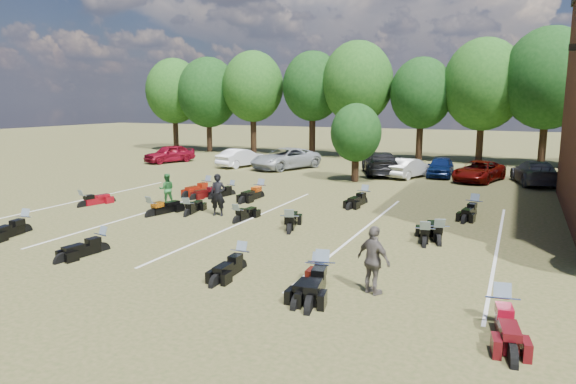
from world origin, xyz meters
The scene contains 34 objects.
ground centered at (0.00, 0.00, 0.00)m, with size 160.00×160.00×0.00m, color brown.
car_0 centered at (-19.17, 19.03, 0.73)m, with size 1.73×4.31×1.47m, color maroon.
car_1 centered at (-12.27, 18.99, 0.70)m, with size 1.49×4.27×1.41m, color silver.
car_2 centered at (-8.62, 19.25, 0.79)m, with size 2.62×5.69×1.58m, color #95999D.
car_3 centered at (-1.31, 19.21, 0.80)m, with size 2.24×5.52×1.60m, color black.
car_4 centered at (2.67, 19.93, 0.67)m, with size 1.58×3.92×1.34m, color #0B1C51.
car_5 centered at (0.82, 18.58, 0.65)m, with size 1.38×3.96×1.31m, color #9E9F9A.
car_6 centered at (5.20, 18.76, 0.65)m, with size 2.15×4.67×1.30m, color #590805.
car_7 centered at (8.41, 18.90, 0.73)m, with size 2.05×5.04×1.46m, color #3E3E43.
person_black centered at (-4.62, 3.36, 0.95)m, with size 0.69×0.45×1.89m, color black.
person_green centered at (-8.28, 4.47, 0.77)m, with size 0.75×0.58×1.54m, color #26672D.
person_grey centered at (4.17, -3.04, 0.93)m, with size 1.09×0.45×1.86m, color #58504C.
motorcycle_0 centered at (-9.96, -2.28, 0.00)m, with size 0.72×2.27×1.27m, color black, non-canonical shape.
motorcycle_2 centered at (-5.32, -3.00, 0.00)m, with size 0.67×2.10×1.17m, color black, non-canonical shape.
motorcycle_3 centered at (-0.04, -2.72, 0.00)m, with size 0.67×2.11×1.18m, color black, non-canonical shape.
motorcycle_4 centered at (2.71, -3.02, 0.00)m, with size 0.79×2.47×1.38m, color black, non-canonical shape.
motorcycle_5 centered at (2.59, -3.05, 0.00)m, with size 0.72×2.26×1.26m, color black, non-canonical shape.
motorcycle_6 centered at (7.35, -3.75, 0.00)m, with size 0.77×2.42×1.35m, color #4C0A0F, non-canonical shape.
motorcycle_7 centered at (-11.63, 2.31, 0.00)m, with size 0.67×2.10×1.17m, color maroon, non-canonical shape.
motorcycle_8 centered at (-7.25, 1.99, 0.00)m, with size 0.73×2.29×1.28m, color black, non-canonical shape.
motorcycle_9 centered at (-5.87, 2.76, 0.00)m, with size 0.67×2.10×1.17m, color black, non-canonical shape.
motorcycle_10 centered at (-3.20, 2.56, 0.00)m, with size 0.64×2.01×1.12m, color black, non-canonical shape.
motorcycle_11 centered at (-0.50, 1.96, 0.00)m, with size 0.75×2.37×1.32m, color black, non-canonical shape.
motorcycle_12 centered at (4.62, 2.21, 0.00)m, with size 0.73×2.28×1.27m, color black, non-canonical shape.
motorcycle_13 centered at (5.04, 2.63, 0.00)m, with size 0.76×2.38×1.33m, color black, non-canonical shape.
motorcycle_14 centered at (-7.35, 7.55, 0.00)m, with size 0.66×2.09×1.16m, color #3F0909, non-canonical shape.
motorcycle_15 centered at (-8.33, 8.12, 0.00)m, with size 0.75×2.37×1.32m, color maroon, non-canonical shape.
motorcycle_16 centered at (-6.73, 8.06, 0.00)m, with size 0.64×2.00×1.12m, color black, non-canonical shape.
motorcycle_17 centered at (-4.95, 8.04, 0.00)m, with size 0.78×2.45×1.36m, color black, non-canonical shape.
motorcycle_18 centered at (0.54, 8.74, 0.00)m, with size 0.74×2.32×1.29m, color black, non-canonical shape.
motorcycle_20 centered at (5.78, 8.16, 0.00)m, with size 0.76×2.39×1.33m, color black, non-canonical shape.
tree_line centered at (-1.00, 29.00, 6.31)m, with size 56.00×6.00×9.79m.
young_tree_midfield centered at (-2.00, 15.50, 3.09)m, with size 3.20×3.20×4.70m.
parking_lines centered at (-3.00, 3.00, 0.01)m, with size 20.10×14.00×0.01m.
Camera 1 is at (7.46, -15.78, 5.05)m, focal length 32.00 mm.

